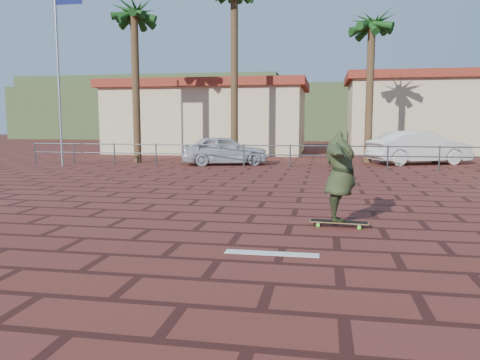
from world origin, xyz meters
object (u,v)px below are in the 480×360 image
(longboard, at_px, (339,222))
(car_white, at_px, (419,148))
(skateboarder, at_px, (340,177))
(car_silver, at_px, (225,150))

(longboard, xyz_separation_m, car_white, (4.02, 14.11, 0.68))
(longboard, distance_m, car_white, 14.69)
(skateboarder, relative_size, car_silver, 0.52)
(skateboarder, bearing_deg, car_white, -17.20)
(car_white, bearing_deg, longboard, 141.89)
(skateboarder, height_order, car_silver, skateboarder)
(longboard, height_order, car_silver, car_silver)
(car_silver, height_order, car_white, car_white)
(skateboarder, distance_m, car_white, 14.67)
(skateboarder, bearing_deg, car_silver, 20.20)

